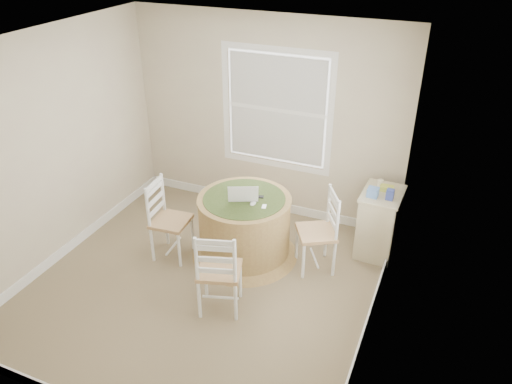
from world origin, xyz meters
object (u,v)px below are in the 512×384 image
at_px(chair_right, 316,232).
at_px(laptop, 243,196).
at_px(round_table, 245,224).
at_px(chair_left, 171,221).
at_px(chair_near, 219,270).
at_px(corner_chest, 379,222).

height_order(chair_right, laptop, laptop).
xyz_separation_m(round_table, chair_left, (-0.78, -0.34, 0.06)).
bearing_deg(chair_right, chair_left, -105.43).
bearing_deg(chair_right, chair_near, -64.36).
relative_size(chair_left, chair_near, 1.00).
height_order(round_table, chair_left, chair_left).
height_order(round_table, chair_near, chair_near).
relative_size(chair_near, chair_right, 1.00).
relative_size(chair_left, corner_chest, 1.18).
bearing_deg(chair_right, laptop, -113.84).
bearing_deg(chair_left, chair_near, -127.76).
distance_m(round_table, laptop, 0.38).
distance_m(chair_right, laptop, 0.91).
bearing_deg(chair_left, chair_right, -80.03).
distance_m(chair_left, laptop, 0.90).
height_order(chair_near, corner_chest, chair_near).
height_order(laptop, corner_chest, laptop).
height_order(round_table, corner_chest, corner_chest).
bearing_deg(laptop, chair_right, 161.85).
xyz_separation_m(chair_right, laptop, (-0.84, -0.10, 0.33)).
bearing_deg(chair_left, corner_chest, -70.13).
distance_m(chair_left, chair_near, 1.10).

